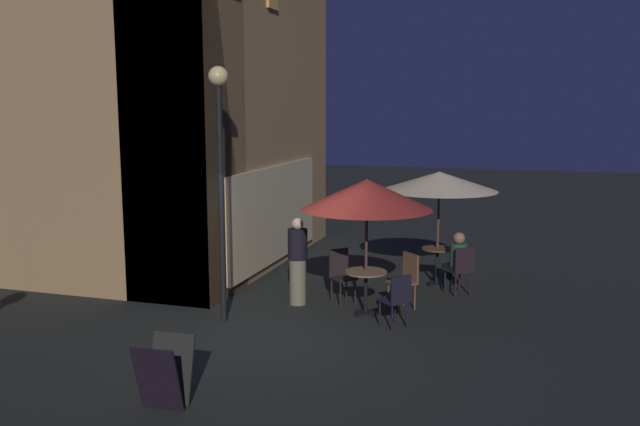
% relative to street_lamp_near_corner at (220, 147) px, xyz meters
% --- Properties ---
extents(ground_plane, '(60.00, 60.00, 0.00)m').
position_rel_street_lamp_near_corner_xyz_m(ground_plane, '(-0.51, -1.00, -2.94)').
color(ground_plane, black).
extents(cafe_building, '(7.14, 6.15, 8.30)m').
position_rel_street_lamp_near_corner_xyz_m(cafe_building, '(2.89, 2.37, 1.20)').
color(cafe_building, '#A47C4F').
rests_on(cafe_building, ground).
extents(street_lamp_near_corner, '(0.32, 0.32, 4.23)m').
position_rel_street_lamp_near_corner_xyz_m(street_lamp_near_corner, '(0.00, 0.00, 0.00)').
color(street_lamp_near_corner, black).
rests_on(street_lamp_near_corner, ground).
extents(menu_sandwich_board, '(0.65, 0.58, 0.83)m').
position_rel_street_lamp_near_corner_xyz_m(menu_sandwich_board, '(-3.21, -0.75, -2.52)').
color(menu_sandwich_board, black).
rests_on(menu_sandwich_board, ground).
extents(cafe_table_0, '(0.72, 0.72, 0.79)m').
position_rel_street_lamp_near_corner_xyz_m(cafe_table_0, '(1.05, -2.21, -2.38)').
color(cafe_table_0, black).
rests_on(cafe_table_0, ground).
extents(cafe_table_1, '(0.63, 0.63, 0.77)m').
position_rel_street_lamp_near_corner_xyz_m(cafe_table_1, '(3.39, -3.12, -2.42)').
color(cafe_table_1, black).
rests_on(cafe_table_1, ground).
extents(patio_umbrella_0, '(2.24, 2.24, 2.38)m').
position_rel_street_lamp_near_corner_xyz_m(patio_umbrella_0, '(1.05, -2.21, -0.83)').
color(patio_umbrella_0, black).
rests_on(patio_umbrella_0, ground).
extents(patio_umbrella_1, '(2.30, 2.30, 2.32)m').
position_rel_street_lamp_near_corner_xyz_m(patio_umbrella_1, '(3.39, -3.12, -0.83)').
color(patio_umbrella_1, black).
rests_on(patio_umbrella_1, ground).
extents(cafe_chair_0, '(0.56, 0.56, 0.90)m').
position_rel_street_lamp_near_corner_xyz_m(cafe_chair_0, '(0.50, -2.86, -2.40)').
color(cafe_chair_0, black).
rests_on(cafe_chair_0, ground).
extents(cafe_chair_1, '(0.60, 0.60, 1.00)m').
position_rel_street_lamp_near_corner_xyz_m(cafe_chair_1, '(1.67, -2.80, -2.35)').
color(cafe_chair_1, brown).
rests_on(cafe_chair_1, ground).
extents(cafe_chair_2, '(0.56, 0.56, 1.01)m').
position_rel_street_lamp_near_corner_xyz_m(cafe_chair_2, '(1.64, -1.60, -2.34)').
color(cafe_chair_2, black).
rests_on(cafe_chair_2, ground).
extents(cafe_chair_3, '(0.60, 0.60, 0.95)m').
position_rel_street_lamp_near_corner_xyz_m(cafe_chair_3, '(2.80, -3.66, -2.37)').
color(cafe_chair_3, black).
rests_on(cafe_chair_3, ground).
extents(patron_seated_0, '(0.52, 0.51, 1.22)m').
position_rel_street_lamp_near_corner_xyz_m(patron_seated_0, '(2.91, -3.55, -2.25)').
color(patron_seated_0, black).
rests_on(patron_seated_0, ground).
extents(patron_standing_1, '(0.36, 0.36, 1.60)m').
position_rel_street_lamp_near_corner_xyz_m(patron_standing_1, '(1.34, -0.86, -2.14)').
color(patron_standing_1, '#766F53').
rests_on(patron_standing_1, ground).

